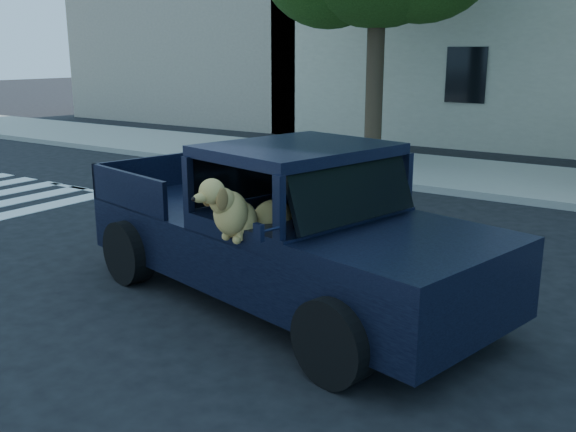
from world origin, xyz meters
name	(u,v)px	position (x,y,z in m)	size (l,w,h in m)	color
ground	(296,330)	(0.00, 0.00, 0.00)	(120.00, 120.00, 0.00)	black
far_sidewalk	(526,182)	(0.00, 9.20, 0.07)	(60.00, 4.00, 0.15)	gray
lane_stripes	(566,275)	(2.00, 3.40, 0.01)	(21.60, 0.14, 0.01)	silver
building_left	(216,24)	(-15.00, 16.50, 4.00)	(12.00, 6.00, 8.00)	tan
pickup_truck	(276,247)	(-0.70, 0.61, 0.63)	(5.56, 3.22, 1.88)	black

